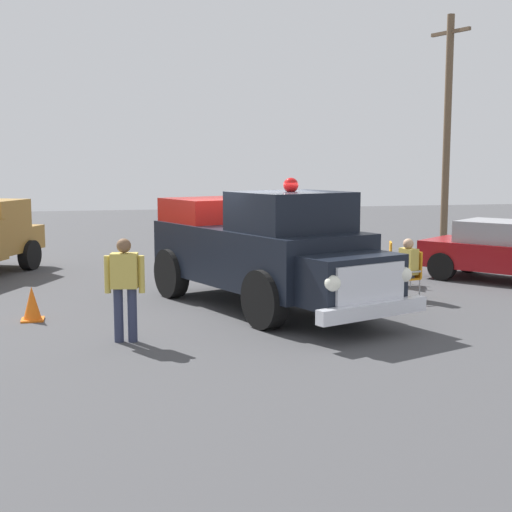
{
  "coord_description": "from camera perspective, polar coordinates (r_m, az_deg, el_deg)",
  "views": [
    {
      "loc": [
        3.19,
        13.53,
        2.87
      ],
      "look_at": [
        -0.12,
        -0.16,
        1.01
      ],
      "focal_mm": 49.94,
      "sensor_mm": 36.0,
      "label": 1
    }
  ],
  "objects": [
    {
      "name": "vintage_fire_truck",
      "position": [
        13.99,
        0.53,
        0.66
      ],
      "size": [
        4.14,
        6.33,
        2.59
      ],
      "color": "black",
      "rests_on": "ground"
    },
    {
      "name": "lawn_chair_spare",
      "position": [
        16.97,
        11.11,
        -0.34
      ],
      "size": [
        0.64,
        0.64,
        1.02
      ],
      "color": "#B7BABF",
      "rests_on": "ground"
    },
    {
      "name": "lawn_chair_near_truck",
      "position": [
        15.3,
        12.19,
        -1.22
      ],
      "size": [
        0.6,
        0.61,
        1.02
      ],
      "color": "#B7BABF",
      "rests_on": "ground"
    },
    {
      "name": "spectator_standing",
      "position": [
        11.53,
        -10.47,
        -2.12
      ],
      "size": [
        0.65,
        0.34,
        1.68
      ],
      "color": "#2D334C",
      "rests_on": "ground"
    },
    {
      "name": "ground_plane",
      "position": [
        14.19,
        -0.33,
        -4.14
      ],
      "size": [
        60.0,
        60.0,
        0.0
      ],
      "primitive_type": "plane",
      "color": "#424244"
    },
    {
      "name": "traffic_cone",
      "position": [
        13.6,
        -17.5,
        -3.69
      ],
      "size": [
        0.4,
        0.4,
        0.64
      ],
      "color": "orange",
      "rests_on": "ground"
    },
    {
      "name": "utility_pole",
      "position": [
        26.49,
        15.07,
        10.0
      ],
      "size": [
        0.69,
        1.64,
        7.97
      ],
      "color": "brown",
      "rests_on": "ground"
    },
    {
      "name": "spectator_seated",
      "position": [
        15.2,
        11.82,
        -0.85
      ],
      "size": [
        0.61,
        0.49,
        1.29
      ],
      "color": "#383842",
      "rests_on": "ground"
    }
  ]
}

